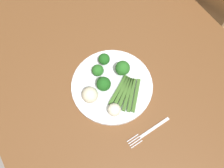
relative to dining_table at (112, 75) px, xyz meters
name	(u,v)px	position (x,y,z in m)	size (l,w,h in m)	color
ground_plane	(112,118)	(0.00, 0.00, -0.65)	(6.00, 6.00, 0.02)	gray
dining_table	(112,75)	(0.00, 0.00, 0.00)	(1.46, 0.97, 0.73)	brown
chair	(193,15)	(0.14, -0.62, -0.14)	(0.46, 0.46, 0.87)	olive
plate	(112,85)	(-0.08, 0.05, 0.10)	(0.29, 0.29, 0.01)	white
asparagus_bundle	(126,93)	(-0.14, 0.02, 0.11)	(0.13, 0.14, 0.01)	#3D6626
broccoli_back	(104,84)	(-0.08, 0.08, 0.14)	(0.05, 0.05, 0.06)	#4C7F2B
broccoli_left	(123,68)	(-0.06, -0.01, 0.14)	(0.05, 0.05, 0.06)	#568E33
broccoli_front_left	(98,70)	(-0.02, 0.07, 0.14)	(0.04, 0.04, 0.05)	#568E33
broccoli_back_right	(104,59)	(0.01, 0.03, 0.14)	(0.04, 0.04, 0.05)	#4C7F2B
cauliflower_edge	(114,110)	(-0.17, 0.10, 0.13)	(0.04, 0.04, 0.04)	silver
cauliflower_mid	(90,95)	(-0.08, 0.14, 0.13)	(0.06, 0.06, 0.06)	beige
fork	(149,132)	(-0.29, 0.03, 0.09)	(0.03, 0.17, 0.00)	silver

